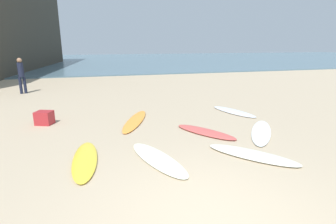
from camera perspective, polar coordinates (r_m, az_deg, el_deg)
name	(u,v)px	position (r m, az deg, el deg)	size (l,w,h in m)	color
ground_plane	(209,221)	(4.18, 9.03, -22.51)	(120.00, 120.00, 0.00)	tan
ocean_water	(106,60)	(41.05, -13.40, 10.98)	(120.00, 40.00, 0.08)	slate
surfboard_0	(158,159)	(5.91, -2.26, -10.15)	(0.59, 2.15, 0.06)	#ECEECD
surfboard_1	(261,132)	(8.04, 19.68, -4.11)	(0.53, 2.39, 0.07)	white
surfboard_2	(85,160)	(6.12, -17.68, -9.91)	(0.53, 2.14, 0.08)	yellow
surfboard_3	(252,155)	(6.38, 17.87, -8.86)	(0.60, 2.10, 0.08)	silver
surfboard_4	(135,121)	(8.71, -7.21, -1.89)	(0.49, 2.60, 0.07)	#F99938
surfboard_5	(234,112)	(10.11, 14.17, 0.10)	(0.59, 2.00, 0.06)	white
surfboard_6	(205,132)	(7.64, 8.18, -4.31)	(0.55, 1.96, 0.08)	#DB564F
beachgoer_near	(21,74)	(15.30, -29.40, 7.29)	(0.37, 0.37, 1.81)	#191E33
beach_cooler	(44,118)	(9.22, -25.39, -1.16)	(0.49, 0.41, 0.43)	#B2282D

